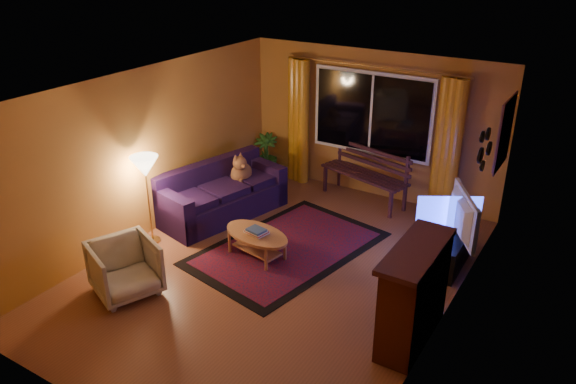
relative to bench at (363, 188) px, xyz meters
The scene contains 22 objects.
floor 2.65m from the bench, 91.60° to the right, with size 4.50×6.00×0.02m, color brown.
ceiling 3.48m from the bench, 91.60° to the right, with size 4.50×6.00×0.02m, color white.
wall_back 1.08m from the bench, 101.20° to the left, with size 4.50×0.02×2.50m, color #C48135.
wall_left 3.66m from the bench, 131.49° to the right, with size 0.02×6.00×2.50m, color #C48135.
wall_right 3.57m from the bench, 50.35° to the right, with size 0.02×6.00×2.50m, color #C48135.
window 1.25m from the bench, 103.49° to the left, with size 2.00×0.02×1.30m, color black.
curtain_rod 2.03m from the bench, 105.71° to the left, with size 0.03×0.03×3.20m, color #BF8C3F.
curtain_left 1.69m from the bench, behind, with size 0.36×0.36×2.24m, color orange.
curtain_right 1.57m from the bench, 10.73° to the left, with size 0.36×0.36×2.24m, color orange.
bench is the anchor object (origin of this frame).
potted_plant 2.08m from the bench, behind, with size 0.45×0.45×0.80m, color #235B1E.
sofa 2.42m from the bench, 135.21° to the right, with size 0.89×2.08×0.84m, color #1D0D32.
dog 2.11m from the bench, 143.46° to the right, with size 0.35×0.48×0.53m, color #9D613B, non-canonical shape.
armchair 4.31m from the bench, 108.95° to the right, with size 0.76×0.71×0.78m, color #C0B39A.
floor_lamp 3.62m from the bench, 125.25° to the right, with size 0.22×0.22×1.33m, color #BF8C3F.
rug 2.10m from the bench, 96.61° to the right, with size 1.76×2.79×0.02m, color maroon.
coffee_table 2.54m from the bench, 101.24° to the right, with size 1.05×1.05×0.38m, color #B97544.
tv_console 2.27m from the bench, 33.61° to the right, with size 0.36×1.09×0.45m, color black.
television 2.33m from the bench, 33.61° to the right, with size 1.08×0.14×0.62m, color black.
fireplace 3.64m from the bench, 56.96° to the right, with size 0.40×1.20×1.10m, color maroon.
mirror_cluster 2.96m from the bench, 32.06° to the right, with size 0.06×0.60×0.56m, color black, non-canonical shape.
painting 2.58m from the bench, ahead, with size 0.04×0.76×0.96m, color #D4520A.
Camera 1 is at (3.55, -5.47, 4.14)m, focal length 35.00 mm.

